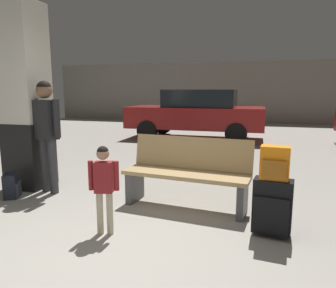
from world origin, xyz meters
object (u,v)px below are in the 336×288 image
(suitcase, at_px, (272,206))
(child, at_px, (104,181))
(backpack_dark_floor, at_px, (12,186))
(backpack_bright, at_px, (275,163))
(adult, at_px, (46,125))
(bench, at_px, (187,173))
(structural_pillar, at_px, (26,98))
(parked_car_far, at_px, (197,113))

(suitcase, xyz_separation_m, child, (-1.67, -0.42, 0.26))
(backpack_dark_floor, bearing_deg, backpack_bright, -4.24)
(suitcase, bearing_deg, adult, 168.96)
(backpack_bright, relative_size, adult, 0.21)
(bench, bearing_deg, structural_pillar, 176.03)
(backpack_bright, xyz_separation_m, adult, (-3.09, 0.60, 0.23))
(bench, height_order, parked_car_far, parked_car_far)
(bench, height_order, suitcase, bench)
(bench, bearing_deg, backpack_dark_floor, -171.81)
(backpack_bright, xyz_separation_m, backpack_dark_floor, (-3.47, 0.26, -0.60))
(structural_pillar, bearing_deg, backpack_bright, -12.42)
(bench, relative_size, child, 1.76)
(adult, bearing_deg, structural_pillar, 159.02)
(bench, xyz_separation_m, backpack_dark_floor, (-2.44, -0.35, -0.28))
(suitcase, height_order, parked_car_far, parked_car_far)
(child, bearing_deg, bench, 57.95)
(backpack_bright, distance_m, child, 1.73)
(parked_car_far, bearing_deg, adult, -100.57)
(adult, bearing_deg, parked_car_far, 79.43)
(suitcase, height_order, child, child)
(child, bearing_deg, adult, 144.24)
(structural_pillar, relative_size, backpack_dark_floor, 8.11)
(bench, height_order, backpack_dark_floor, bench)
(backpack_dark_floor, relative_size, parked_car_far, 0.08)
(suitcase, bearing_deg, structural_pillar, 167.59)
(structural_pillar, relative_size, adult, 1.70)
(backpack_dark_floor, bearing_deg, suitcase, -4.23)
(adult, bearing_deg, bench, 0.14)
(suitcase, relative_size, backpack_dark_floor, 1.78)
(structural_pillar, xyz_separation_m, parked_car_far, (1.55, 5.58, -0.56))
(parked_car_far, bearing_deg, backpack_bright, -72.41)
(structural_pillar, height_order, backpack_dark_floor, structural_pillar)
(suitcase, relative_size, parked_car_far, 0.15)
(backpack_dark_floor, bearing_deg, bench, 8.19)
(structural_pillar, bearing_deg, backpack_dark_floor, -79.37)
(adult, xyz_separation_m, parked_car_far, (1.08, 5.76, -0.20))
(structural_pillar, bearing_deg, suitcase, -12.41)
(suitcase, height_order, backpack_bright, backpack_bright)
(suitcase, xyz_separation_m, backpack_dark_floor, (-3.47, 0.26, -0.15))
(backpack_bright, height_order, parked_car_far, parked_car_far)
(adult, relative_size, backpack_dark_floor, 4.77)
(structural_pillar, xyz_separation_m, backpack_bright, (3.57, -0.79, -0.60))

